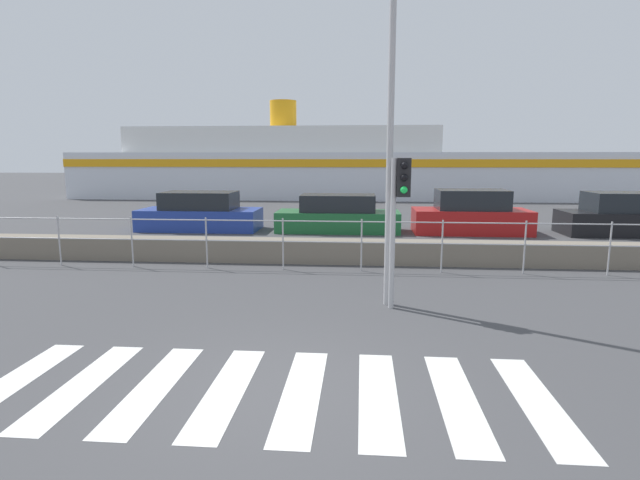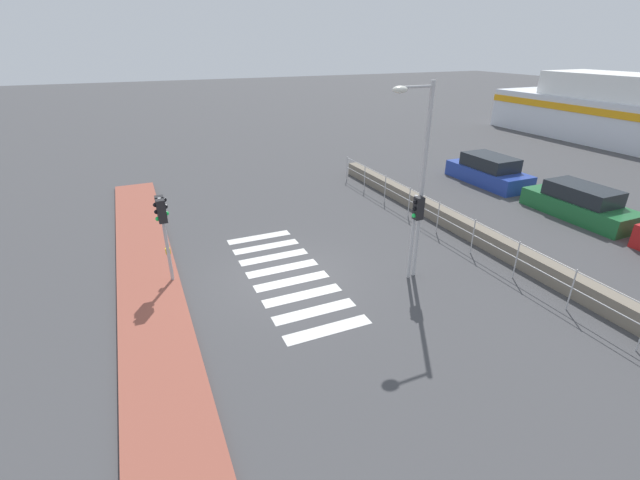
{
  "view_description": "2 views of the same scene",
  "coord_description": "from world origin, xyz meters",
  "px_view_note": "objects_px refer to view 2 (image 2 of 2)",
  "views": [
    {
      "loc": [
        0.95,
        -5.48,
        2.75
      ],
      "look_at": [
        0.33,
        2.0,
        1.5
      ],
      "focal_mm": 28.0,
      "sensor_mm": 36.0,
      "label": 1
    },
    {
      "loc": [
        11.21,
        -3.85,
        6.81
      ],
      "look_at": [
        0.19,
        1.0,
        1.2
      ],
      "focal_mm": 24.0,
      "sensor_mm": 36.0,
      "label": 2
    }
  ],
  "objects_px": {
    "traffic_light_near": "(163,218)",
    "streetlamp": "(417,163)",
    "parked_car_green": "(580,204)",
    "traffic_light_far": "(416,220)",
    "parked_car_blue": "(488,171)"
  },
  "relations": [
    {
      "from": "traffic_light_near",
      "to": "parked_car_blue",
      "type": "xyz_separation_m",
      "value": [
        -4.06,
        16.42,
        -1.55
      ]
    },
    {
      "from": "traffic_light_far",
      "to": "streetlamp",
      "type": "relative_size",
      "value": 0.46
    },
    {
      "from": "parked_car_blue",
      "to": "parked_car_green",
      "type": "bearing_deg",
      "value": -0.0
    },
    {
      "from": "traffic_light_near",
      "to": "parked_car_green",
      "type": "relative_size",
      "value": 0.61
    },
    {
      "from": "traffic_light_far",
      "to": "parked_car_blue",
      "type": "xyz_separation_m",
      "value": [
        -6.82,
        9.55,
        -1.39
      ]
    },
    {
      "from": "traffic_light_far",
      "to": "streetlamp",
      "type": "distance_m",
      "value": 1.67
    },
    {
      "from": "traffic_light_far",
      "to": "parked_car_green",
      "type": "distance_m",
      "value": 9.78
    },
    {
      "from": "streetlamp",
      "to": "parked_car_blue",
      "type": "bearing_deg",
      "value": 124.8
    },
    {
      "from": "streetlamp",
      "to": "parked_car_blue",
      "type": "distance_m",
      "value": 12.04
    },
    {
      "from": "traffic_light_far",
      "to": "parked_car_green",
      "type": "bearing_deg",
      "value": 99.15
    },
    {
      "from": "traffic_light_near",
      "to": "streetlamp",
      "type": "bearing_deg",
      "value": 69.35
    },
    {
      "from": "traffic_light_near",
      "to": "streetlamp",
      "type": "relative_size",
      "value": 0.47
    },
    {
      "from": "traffic_light_near",
      "to": "parked_car_green",
      "type": "xyz_separation_m",
      "value": [
        1.22,
        16.42,
        -1.58
      ]
    },
    {
      "from": "traffic_light_far",
      "to": "parked_car_blue",
      "type": "relative_size",
      "value": 0.61
    },
    {
      "from": "streetlamp",
      "to": "parked_car_green",
      "type": "xyz_separation_m",
      "value": [
        -1.37,
        9.56,
        -3.09
      ]
    }
  ]
}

